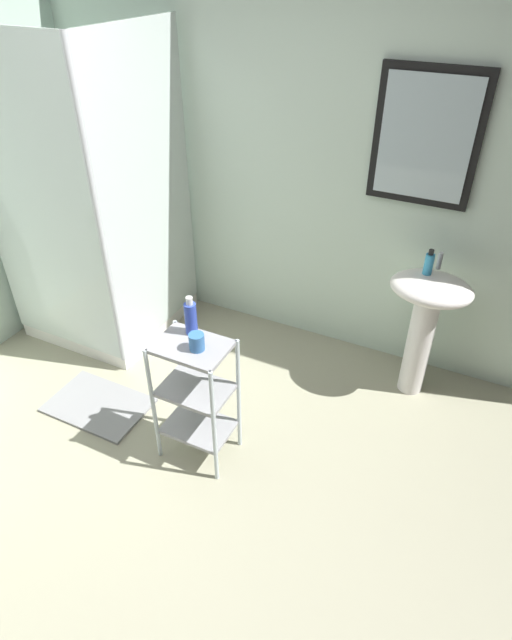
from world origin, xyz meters
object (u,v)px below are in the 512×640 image
Objects in this scene: storage_cart at (196,392)px; hand_soap_bottle at (429,263)px; shampoo_bottle_blue at (191,317)px; rinse_cup at (197,342)px; bath_mat at (99,405)px; pedestal_sink at (426,313)px; shower_stall at (107,274)px.

hand_soap_bottle is (0.89, 1.06, 0.44)m from storage_cart.
shampoo_bottle_blue is (-0.94, -0.97, -0.04)m from hand_soap_bottle.
rinse_cup reaches higher than bath_mat.
rinse_cup is (-0.89, -1.04, 0.20)m from pedestal_sink.
pedestal_sink is at bearing -35.95° from hand_soap_bottle.
pedestal_sink is at bearing 43.55° from shampoo_bottle_blue.
shower_stall is 1.35m from storage_cart.
shower_stall reaches higher than shampoo_bottle_blue.
shampoo_bottle_blue reaches higher than storage_cart.
rinse_cup is at bearing -130.72° from pedestal_sink.
hand_soap_bottle is at bearing 144.05° from pedestal_sink.
shower_stall is 2.70× the size of storage_cart.
bath_mat is (-1.67, -1.01, -0.57)m from pedestal_sink.
shampoo_bottle_blue reaches higher than bath_mat.
pedestal_sink is (2.08, 0.31, 0.12)m from shower_stall.
bath_mat is (0.41, -0.70, -0.45)m from shower_stall.
rinse_cup is at bearing -18.12° from storage_cart.
storage_cart is at bearing -132.38° from pedestal_sink.
hand_soap_bottle is at bearing 32.59° from bath_mat.
storage_cart is 4.95× the size of hand_soap_bottle.
shampoo_bottle_blue is (-0.98, -0.94, 0.25)m from pedestal_sink.
pedestal_sink is 3.91× the size of shampoo_bottle_blue.
shower_stall is at bearing 148.46° from rinse_cup.
storage_cart is at bearing -31.97° from shower_stall.
hand_soap_bottle is (2.03, 0.34, 0.41)m from shower_stall.
bath_mat is (-1.63, -1.04, -0.87)m from hand_soap_bottle.
shower_stall is 23.36× the size of rinse_cup.
hand_soap_bottle is 2.12m from bath_mat.
shampoo_bottle_blue is 0.35× the size of bath_mat.
shampoo_bottle_blue reaches higher than pedestal_sink.
shower_stall is at bearing 148.03° from storage_cart.
bath_mat is at bearing -148.92° from pedestal_sink.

